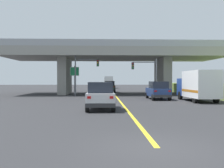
# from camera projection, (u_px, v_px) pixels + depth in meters

# --- Properties ---
(ground) EXTENTS (160.00, 160.00, 0.00)m
(ground) POSITION_uv_depth(u_px,v_px,m) (114.00, 94.00, 38.71)
(ground) COLOR #2B2B2D
(overpass_bridge) EXTENTS (32.80, 10.84, 7.71)m
(overpass_bridge) POSITION_uv_depth(u_px,v_px,m) (114.00, 58.00, 38.63)
(overpass_bridge) COLOR gray
(overpass_bridge) RESTS_ON ground
(lane_divider_stripe) EXTENTS (0.20, 27.85, 0.01)m
(lane_divider_stripe) POSITION_uv_depth(u_px,v_px,m) (123.00, 105.00, 21.71)
(lane_divider_stripe) COLOR yellow
(lane_divider_stripe) RESTS_ON ground
(suv_lead) EXTENTS (2.01, 4.27, 2.02)m
(suv_lead) POSITION_uv_depth(u_px,v_px,m) (101.00, 96.00, 18.03)
(suv_lead) COLOR silver
(suv_lead) RESTS_ON ground
(suv_crossing) EXTENTS (2.01, 4.72, 2.02)m
(suv_crossing) POSITION_uv_depth(u_px,v_px,m) (158.00, 90.00, 27.64)
(suv_crossing) COLOR navy
(suv_crossing) RESTS_ON ground
(box_truck) EXTENTS (2.33, 6.60, 3.10)m
(box_truck) POSITION_uv_depth(u_px,v_px,m) (198.00, 85.00, 24.99)
(box_truck) COLOR navy
(box_truck) RESTS_ON ground
(sedan_oncoming) EXTENTS (2.00, 4.84, 2.02)m
(sedan_oncoming) POSITION_uv_depth(u_px,v_px,m) (109.00, 87.00, 44.29)
(sedan_oncoming) COLOR #2D4C33
(sedan_oncoming) RESTS_ON ground
(traffic_signal_nearside) EXTENTS (3.47, 0.36, 5.12)m
(traffic_signal_nearside) POSITION_uv_depth(u_px,v_px,m) (147.00, 72.00, 33.54)
(traffic_signal_nearside) COLOR slate
(traffic_signal_nearside) RESTS_ON ground
(traffic_signal_farside) EXTENTS (3.32, 0.36, 5.69)m
(traffic_signal_farside) POSITION_uv_depth(u_px,v_px,m) (83.00, 69.00, 33.73)
(traffic_signal_farside) COLOR #56595E
(traffic_signal_farside) RESTS_ON ground
(highway_sign) EXTENTS (1.29, 0.17, 4.24)m
(highway_sign) POSITION_uv_depth(u_px,v_px,m) (75.00, 74.00, 35.82)
(highway_sign) COLOR #56595E
(highway_sign) RESTS_ON ground
(semi_truck_distant) EXTENTS (2.33, 7.04, 3.17)m
(semi_truck_distant) POSITION_uv_depth(u_px,v_px,m) (108.00, 82.00, 66.63)
(semi_truck_distant) COLOR silver
(semi_truck_distant) RESTS_ON ground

